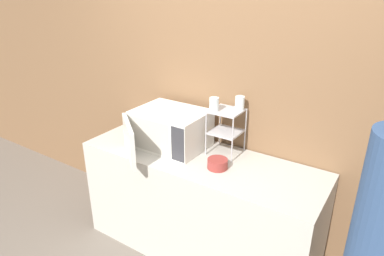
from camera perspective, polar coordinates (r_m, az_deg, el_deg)
The scene contains 7 objects.
wall_back at distance 2.77m, azimuth 5.36°, elevation 5.60°, with size 8.00×0.06×2.60m.
counter at distance 2.87m, azimuth 1.18°, elevation -12.78°, with size 1.91×0.65×0.89m.
microwave at distance 2.76m, azimuth -3.85°, elevation -0.18°, with size 0.58×0.73×0.30m.
dish_rack at distance 2.62m, azimuth 5.73°, elevation 0.89°, with size 0.23×0.23×0.36m.
glass_front_left at distance 2.54m, azimuth 3.70°, elevation 3.96°, with size 0.07×0.07×0.10m.
glass_back_right at distance 2.59m, azimuth 7.97°, elevation 4.15°, with size 0.07×0.07×0.10m.
bowl at distance 2.48m, azimuth 4.27°, elevation -5.97°, with size 0.15×0.15×0.07m.
Camera 1 is at (1.23, -1.65, 2.13)m, focal length 32.00 mm.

